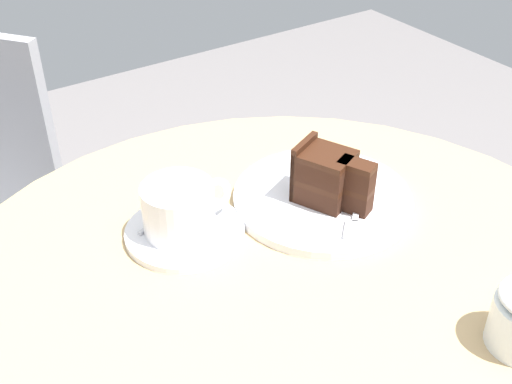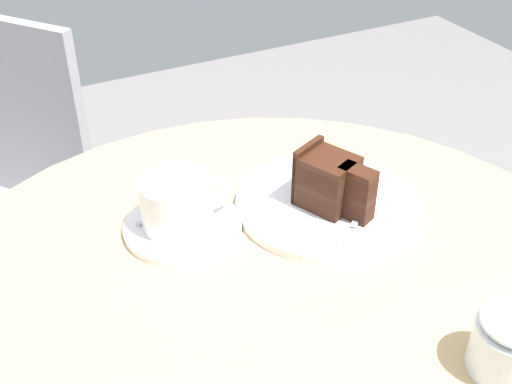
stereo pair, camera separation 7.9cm
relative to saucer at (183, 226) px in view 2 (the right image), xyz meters
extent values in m
cylinder|color=tan|center=(0.04, -0.17, -0.02)|extent=(0.84, 0.84, 0.03)
cylinder|color=white|center=(0.00, 0.00, 0.00)|extent=(0.15, 0.15, 0.01)
cylinder|color=white|center=(-0.01, 0.00, 0.04)|extent=(0.09, 0.09, 0.06)
cylinder|color=beige|center=(-0.01, 0.00, 0.07)|extent=(0.08, 0.08, 0.00)
torus|color=white|center=(0.04, 0.00, 0.04)|extent=(0.05, 0.01, 0.05)
cube|color=silver|center=(-0.01, 0.03, 0.01)|extent=(0.08, 0.03, 0.00)
ellipsoid|color=silver|center=(0.04, 0.05, 0.01)|extent=(0.02, 0.02, 0.00)
cylinder|color=white|center=(0.18, -0.04, 0.00)|extent=(0.23, 0.23, 0.01)
cube|color=#381E14|center=(0.18, -0.05, 0.02)|extent=(0.08, 0.08, 0.03)
cube|color=#381E14|center=(0.19, -0.09, 0.02)|extent=(0.04, 0.05, 0.03)
cube|color=#381C0F|center=(0.18, -0.05, 0.04)|extent=(0.08, 0.08, 0.01)
cube|color=#381C0F|center=(0.19, -0.09, 0.04)|extent=(0.04, 0.05, 0.01)
cube|color=#381E14|center=(0.18, -0.05, 0.06)|extent=(0.08, 0.08, 0.03)
cube|color=#381E14|center=(0.19, -0.09, 0.06)|extent=(0.04, 0.05, 0.03)
cube|color=#381C0F|center=(0.18, -0.05, 0.07)|extent=(0.08, 0.08, 0.01)
cube|color=#381C0F|center=(0.19, -0.09, 0.07)|extent=(0.04, 0.05, 0.01)
cube|color=#381C0F|center=(0.16, -0.02, 0.05)|extent=(0.05, 0.03, 0.08)
cube|color=silver|center=(0.21, -0.07, 0.01)|extent=(0.08, 0.08, 0.00)
cube|color=silver|center=(0.16, -0.12, 0.01)|extent=(0.04, 0.04, 0.00)
cube|color=silver|center=(0.15, -0.03, 0.00)|extent=(0.17, 0.17, 0.00)
cube|color=silver|center=(0.17, -0.04, 0.00)|extent=(0.15, 0.15, 0.00)
cylinder|color=#9E9EA3|center=(-0.04, 0.49, -0.53)|extent=(0.02, 0.02, 0.42)
cube|color=#9E9EA3|center=(-0.13, 0.63, -0.11)|extent=(0.24, 0.30, 0.39)
cylinder|color=silver|center=(0.20, -0.34, 0.02)|extent=(0.07, 0.07, 0.05)
camera|label=1|loc=(-0.27, -0.56, 0.49)|focal=45.00mm
camera|label=2|loc=(-0.20, -0.60, 0.49)|focal=45.00mm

